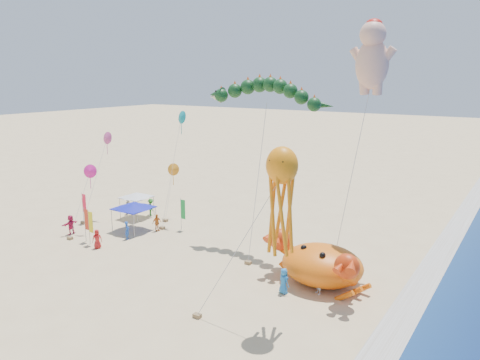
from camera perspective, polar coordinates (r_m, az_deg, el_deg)
name	(u,v)px	position (r m, az deg, el deg)	size (l,w,h in m)	color
ground	(248,269)	(36.92, 0.94, -10.84)	(320.00, 320.00, 0.00)	#D1B784
foam_strip	(407,310)	(32.82, 19.64, -14.74)	(320.00, 320.00, 0.00)	silver
crab_inflatable	(321,264)	(34.39, 9.89, -10.03)	(8.08, 6.64, 3.54)	orange
dragon_kite	(265,97)	(39.43, 3.09, 10.12)	(11.03, 5.82, 14.22)	#0E3615
cherub_kite	(372,55)	(36.49, 15.83, 14.43)	(2.87, 3.64, 18.70)	#F5B396
octopus_kite	(281,193)	(26.71, 5.04, -1.54)	(5.77, 3.18, 10.83)	orange
canopy_blue	(133,206)	(46.23, -12.87, -3.10)	(3.51, 3.51, 2.71)	gray
canopy_white	(136,195)	(50.31, -12.51, -1.82)	(2.99, 2.99, 2.71)	gray
feather_flags	(111,214)	(45.61, -15.40, -4.02)	(10.39, 7.61, 3.20)	gray
beachgoers	(142,227)	(44.74, -11.83, -5.65)	(25.95, 10.90, 1.88)	#2B7928
small_kites	(137,157)	(47.90, -12.46, 2.77)	(9.15, 11.59, 11.39)	#0D8792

